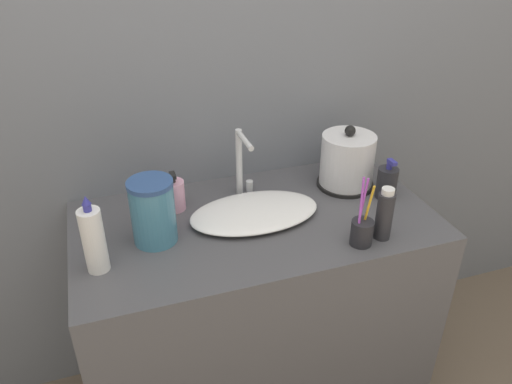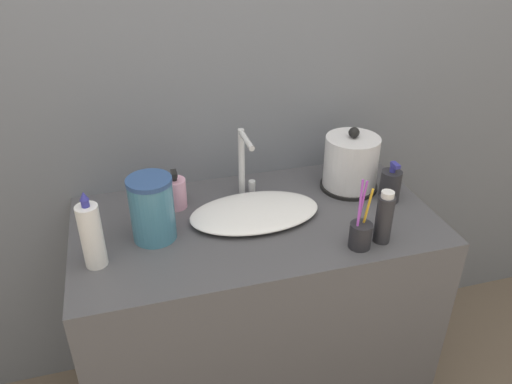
{
  "view_description": "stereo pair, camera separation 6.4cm",
  "coord_description": "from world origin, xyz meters",
  "px_view_note": "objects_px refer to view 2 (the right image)",
  "views": [
    {
      "loc": [
        -0.42,
        -0.95,
        1.68
      ],
      "look_at": [
        0.0,
        0.3,
        0.91
      ],
      "focal_mm": 35.0,
      "sensor_mm": 36.0,
      "label": 1
    },
    {
      "loc": [
        -0.36,
        -0.97,
        1.68
      ],
      "look_at": [
        0.0,
        0.3,
        0.91
      ],
      "focal_mm": 35.0,
      "sensor_mm": 36.0,
      "label": 2
    }
  ],
  "objects_px": {
    "electric_kettle": "(351,165)",
    "toothbrush_cup": "(360,234)",
    "lotion_bottle": "(175,193)",
    "mouthwash_bottle": "(92,235)",
    "faucet": "(244,160)",
    "water_pitcher": "(152,209)",
    "hand_cream_bottle": "(390,186)",
    "shampoo_bottle": "(384,218)"
  },
  "relations": [
    {
      "from": "electric_kettle",
      "to": "lotion_bottle",
      "type": "distance_m",
      "value": 0.6
    },
    {
      "from": "shampoo_bottle",
      "to": "hand_cream_bottle",
      "type": "xyz_separation_m",
      "value": [
        0.14,
        0.2,
        -0.02
      ]
    },
    {
      "from": "electric_kettle",
      "to": "hand_cream_bottle",
      "type": "xyz_separation_m",
      "value": [
        0.09,
        -0.12,
        -0.03
      ]
    },
    {
      "from": "toothbrush_cup",
      "to": "water_pitcher",
      "type": "relative_size",
      "value": 1.07
    },
    {
      "from": "shampoo_bottle",
      "to": "water_pitcher",
      "type": "relative_size",
      "value": 0.84
    },
    {
      "from": "toothbrush_cup",
      "to": "water_pitcher",
      "type": "xyz_separation_m",
      "value": [
        -0.57,
        0.21,
        0.05
      ]
    },
    {
      "from": "electric_kettle",
      "to": "hand_cream_bottle",
      "type": "relative_size",
      "value": 1.57
    },
    {
      "from": "hand_cream_bottle",
      "to": "toothbrush_cup",
      "type": "bearing_deg",
      "value": -134.84
    },
    {
      "from": "lotion_bottle",
      "to": "hand_cream_bottle",
      "type": "bearing_deg",
      "value": -12.51
    },
    {
      "from": "electric_kettle",
      "to": "mouthwash_bottle",
      "type": "height_order",
      "value": "mouthwash_bottle"
    },
    {
      "from": "electric_kettle",
      "to": "toothbrush_cup",
      "type": "height_order",
      "value": "electric_kettle"
    },
    {
      "from": "water_pitcher",
      "to": "hand_cream_bottle",
      "type": "bearing_deg",
      "value": 0.13
    },
    {
      "from": "shampoo_bottle",
      "to": "lotion_bottle",
      "type": "bearing_deg",
      "value": 147.37
    },
    {
      "from": "electric_kettle",
      "to": "lotion_bottle",
      "type": "bearing_deg",
      "value": 176.59
    },
    {
      "from": "faucet",
      "to": "mouthwash_bottle",
      "type": "height_order",
      "value": "faucet"
    },
    {
      "from": "mouthwash_bottle",
      "to": "electric_kettle",
      "type": "bearing_deg",
      "value": 13.58
    },
    {
      "from": "mouthwash_bottle",
      "to": "water_pitcher",
      "type": "relative_size",
      "value": 1.17
    },
    {
      "from": "faucet",
      "to": "shampoo_bottle",
      "type": "relative_size",
      "value": 1.41
    },
    {
      "from": "faucet",
      "to": "lotion_bottle",
      "type": "distance_m",
      "value": 0.25
    },
    {
      "from": "toothbrush_cup",
      "to": "hand_cream_bottle",
      "type": "relative_size",
      "value": 1.47
    },
    {
      "from": "electric_kettle",
      "to": "hand_cream_bottle",
      "type": "height_order",
      "value": "electric_kettle"
    },
    {
      "from": "lotion_bottle",
      "to": "mouthwash_bottle",
      "type": "bearing_deg",
      "value": -136.44
    },
    {
      "from": "lotion_bottle",
      "to": "shampoo_bottle",
      "type": "height_order",
      "value": "shampoo_bottle"
    },
    {
      "from": "shampoo_bottle",
      "to": "mouthwash_bottle",
      "type": "xyz_separation_m",
      "value": [
        -0.81,
        0.11,
        0.02
      ]
    },
    {
      "from": "faucet",
      "to": "lotion_bottle",
      "type": "relative_size",
      "value": 1.73
    },
    {
      "from": "mouthwash_bottle",
      "to": "hand_cream_bottle",
      "type": "bearing_deg",
      "value": 5.36
    },
    {
      "from": "electric_kettle",
      "to": "toothbrush_cup",
      "type": "xyz_separation_m",
      "value": [
        -0.12,
        -0.33,
        -0.05
      ]
    },
    {
      "from": "toothbrush_cup",
      "to": "lotion_bottle",
      "type": "xyz_separation_m",
      "value": [
        -0.48,
        0.37,
        0.01
      ]
    },
    {
      "from": "faucet",
      "to": "shampoo_bottle",
      "type": "bearing_deg",
      "value": -49.24
    },
    {
      "from": "mouthwash_bottle",
      "to": "hand_cream_bottle",
      "type": "height_order",
      "value": "mouthwash_bottle"
    },
    {
      "from": "electric_kettle",
      "to": "hand_cream_bottle",
      "type": "bearing_deg",
      "value": -52.16
    },
    {
      "from": "toothbrush_cup",
      "to": "mouthwash_bottle",
      "type": "bearing_deg",
      "value": 170.51
    },
    {
      "from": "lotion_bottle",
      "to": "mouthwash_bottle",
      "type": "distance_m",
      "value": 0.35
    },
    {
      "from": "lotion_bottle",
      "to": "faucet",
      "type": "bearing_deg",
      "value": 3.79
    },
    {
      "from": "water_pitcher",
      "to": "mouthwash_bottle",
      "type": "bearing_deg",
      "value": -152.8
    },
    {
      "from": "lotion_bottle",
      "to": "electric_kettle",
      "type": "bearing_deg",
      "value": -3.41
    },
    {
      "from": "faucet",
      "to": "shampoo_bottle",
      "type": "xyz_separation_m",
      "value": [
        0.32,
        -0.37,
        -0.05
      ]
    },
    {
      "from": "shampoo_bottle",
      "to": "hand_cream_bottle",
      "type": "distance_m",
      "value": 0.24
    },
    {
      "from": "electric_kettle",
      "to": "faucet",
      "type": "bearing_deg",
      "value": 171.97
    },
    {
      "from": "electric_kettle",
      "to": "mouthwash_bottle",
      "type": "bearing_deg",
      "value": -166.42
    },
    {
      "from": "toothbrush_cup",
      "to": "hand_cream_bottle",
      "type": "bearing_deg",
      "value": 45.16
    },
    {
      "from": "lotion_bottle",
      "to": "toothbrush_cup",
      "type": "bearing_deg",
      "value": -37.2
    }
  ]
}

